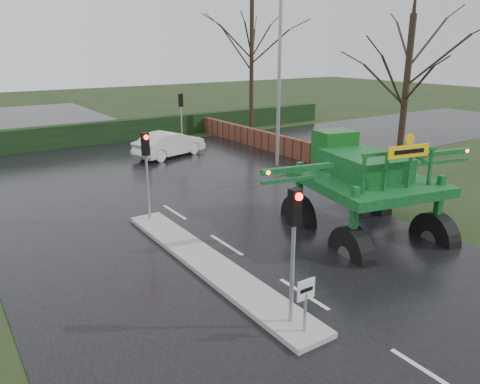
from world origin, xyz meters
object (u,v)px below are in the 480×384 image
traffic_signal_far (181,108)px  street_light_right (275,57)px  keep_left_sign (306,297)px  crop_sprayer (352,186)px  traffic_signal_mid (146,158)px  white_sedan (170,157)px  traffic_signal_near (294,228)px

traffic_signal_far → street_light_right: bearing=101.9°
keep_left_sign → crop_sprayer: size_ratio=0.16×
street_light_right → traffic_signal_mid: bearing=-154.6°
keep_left_sign → traffic_signal_far: (7.80, 21.51, 1.53)m
traffic_signal_mid → white_sedan: bearing=60.5°
keep_left_sign → crop_sprayer: 5.29m
keep_left_sign → street_light_right: 17.23m
traffic_signal_near → street_light_right: size_ratio=0.35×
traffic_signal_far → traffic_signal_mid: bearing=58.1°
traffic_signal_far → crop_sprayer: size_ratio=0.41×
traffic_signal_mid → white_sedan: (5.62, 9.92, -2.59)m
keep_left_sign → crop_sprayer: bearing=32.7°
traffic_signal_near → traffic_signal_far: bearing=69.6°
traffic_signal_far → white_sedan: traffic_signal_far is taller
keep_left_sign → traffic_signal_near: size_ratio=0.38×
traffic_signal_near → street_light_right: 16.46m
traffic_signal_near → white_sedan: 19.43m
keep_left_sign → white_sedan: 19.76m
traffic_signal_mid → white_sedan: 11.70m
keep_left_sign → street_light_right: street_light_right is taller
traffic_signal_far → traffic_signal_near: bearing=69.6°
traffic_signal_near → traffic_signal_mid: (0.00, 8.50, 0.00)m
crop_sprayer → white_sedan: 16.36m
crop_sprayer → street_light_right: bearing=75.6°
traffic_signal_far → crop_sprayer: (-3.48, -18.73, -0.26)m
traffic_signal_mid → crop_sprayer: size_ratio=0.41×
traffic_signal_mid → white_sedan: traffic_signal_mid is taller
traffic_signal_far → white_sedan: 4.26m
street_light_right → crop_sprayer: (-5.17, -10.73, -3.66)m
white_sedan → traffic_signal_mid: bearing=132.7°
traffic_signal_near → traffic_signal_mid: size_ratio=1.00×
keep_left_sign → street_light_right: bearing=54.9°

